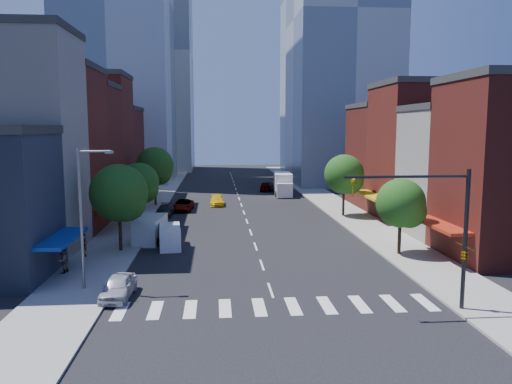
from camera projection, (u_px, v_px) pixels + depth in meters
ground at (271, 290)px, 32.15m from camera, size 220.00×220.00×0.00m
sidewalk_left at (152, 201)px, 70.67m from camera, size 5.00×120.00×0.15m
sidewalk_right at (325, 199)px, 72.69m from camera, size 5.00×120.00×0.15m
crosswalk at (276, 307)px, 29.18m from camera, size 19.00×3.00×0.01m
bldg_left_1 at (2, 145)px, 41.16m from camera, size 12.00×8.00×18.00m
bldg_left_2 at (39, 152)px, 49.69m from camera, size 12.00×9.00×16.00m
bldg_left_3 at (65, 153)px, 58.16m from camera, size 12.00×8.00×15.00m
bldg_left_4 at (83, 142)px, 66.43m from camera, size 12.00×9.00×17.00m
bldg_left_5 at (100, 154)px, 76.08m from camera, size 12.00×10.00×13.00m
bldg_right_1 at (471, 174)px, 47.91m from camera, size 12.00×8.00×12.00m
bldg_right_2 at (431, 154)px, 56.62m from camera, size 12.00×10.00×15.00m
bldg_right_3 at (399, 157)px, 66.63m from camera, size 12.00×10.00×13.00m
tower_ne at (342, 20)px, 91.22m from camera, size 18.00×20.00×60.00m
tower_far_w at (154, 55)px, 121.02m from camera, size 18.00×18.00×56.00m
traffic_signal at (456, 240)px, 27.98m from camera, size 7.24×2.24×8.00m
streetlight at (84, 210)px, 31.51m from camera, size 2.25×0.25×9.00m
tree_left_near at (121, 195)px, 41.41m from camera, size 4.80×4.80×7.30m
tree_left_mid at (140, 184)px, 52.32m from camera, size 4.20×4.20×6.65m
tree_left_far at (156, 167)px, 66.08m from camera, size 5.00×5.00×7.75m
tree_right_near at (403, 205)px, 40.39m from camera, size 4.00×4.00×6.20m
tree_right_far at (345, 176)px, 58.10m from camera, size 4.60×4.60×7.20m
parked_car_front at (118, 287)px, 30.64m from camera, size 1.94×4.30×1.43m
parked_car_second at (154, 228)px, 48.95m from camera, size 1.97×4.28×1.36m
parked_car_third at (183, 205)px, 63.03m from camera, size 2.73×5.23×1.40m
parked_car_rear at (165, 211)px, 59.04m from camera, size 2.12×4.70×1.34m
cargo_van_near at (170, 237)px, 43.53m from camera, size 2.21×4.58×1.88m
cargo_van_far at (150, 230)px, 45.77m from camera, size 2.73×5.52×2.26m
taxi at (217, 200)px, 67.41m from camera, size 1.89×4.53×1.31m
traffic_car_oncoming at (274, 186)px, 83.82m from camera, size 2.10×4.54×1.44m
traffic_car_far at (265, 186)px, 82.76m from camera, size 2.36×4.63×1.51m
box_truck at (283, 185)px, 77.84m from camera, size 3.06×8.59×3.40m
pedestrian_near at (85, 245)px, 40.07m from camera, size 0.59×0.76×1.86m
pedestrian_far at (63, 261)px, 35.36m from camera, size 0.95×1.07×1.82m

